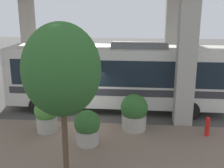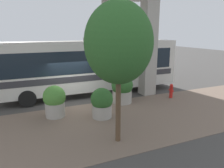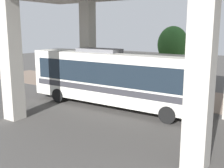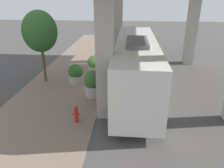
{
  "view_description": "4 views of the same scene",
  "coord_description": "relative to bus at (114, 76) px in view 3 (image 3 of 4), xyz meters",
  "views": [
    {
      "loc": [
        -13.31,
        -2.96,
        5.85
      ],
      "look_at": [
        -0.89,
        -1.81,
        2.37
      ],
      "focal_mm": 45.0,
      "sensor_mm": 36.0,
      "label": 1
    },
    {
      "loc": [
        -12.06,
        2.89,
        4.33
      ],
      "look_at": [
        -0.73,
        -2.11,
        1.3
      ],
      "focal_mm": 35.0,
      "sensor_mm": 36.0,
      "label": 2
    },
    {
      "loc": [
        17.55,
        8.17,
        5.21
      ],
      "look_at": [
        1.56,
        -2.41,
        1.4
      ],
      "focal_mm": 45.0,
      "sensor_mm": 36.0,
      "label": 3
    },
    {
      "loc": [
        1.77,
        -16.19,
        6.5
      ],
      "look_at": [
        0.65,
        -2.88,
        0.89
      ],
      "focal_mm": 35.0,
      "sensor_mm": 36.0,
      "label": 4
    }
  ],
  "objects": [
    {
      "name": "planter_back",
      "position": [
        -2.76,
        -1.05,
        -1.21
      ],
      "size": [
        1.31,
        1.31,
        1.79
      ],
      "color": "#ADA89E",
      "rests_on": "ground"
    },
    {
      "name": "street_tree_near",
      "position": [
        -7.01,
        1.24,
        1.78
      ],
      "size": [
        2.52,
        2.52,
        5.41
      ],
      "color": "brown",
      "rests_on": "ground"
    },
    {
      "name": "sidewalk_strip",
      "position": [
        -5.19,
        1.81,
        -2.09
      ],
      "size": [
        6.0,
        40.0,
        0.02
      ],
      "color": "#7A6656",
      "rests_on": "ground"
    },
    {
      "name": "planter_middle",
      "position": [
        -3.38,
        3.1,
        -1.25
      ],
      "size": [
        1.14,
        1.14,
        1.65
      ],
      "color": "#ADA89E",
      "rests_on": "ground"
    },
    {
      "name": "ground_plane",
      "position": [
        -2.19,
        1.81,
        -2.1
      ],
      "size": [
        80.0,
        80.0,
        0.0
      ],
      "primitive_type": "plane",
      "color": "#474442",
      "rests_on": "ground"
    },
    {
      "name": "bus",
      "position": [
        0.0,
        0.0,
        0.0
      ],
      "size": [
        2.7,
        12.3,
        3.88
      ],
      "color": "silver",
      "rests_on": "ground"
    },
    {
      "name": "fire_hydrant",
      "position": [
        -3.18,
        -4.44,
        -1.62
      ],
      "size": [
        0.44,
        0.21,
        0.96
      ],
      "color": "red",
      "rests_on": "ground"
    },
    {
      "name": "planter_front",
      "position": [
        -4.48,
        0.94,
        -1.31
      ],
      "size": [
        1.13,
        1.13,
        1.56
      ],
      "color": "#ADA89E",
      "rests_on": "ground"
    }
  ]
}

